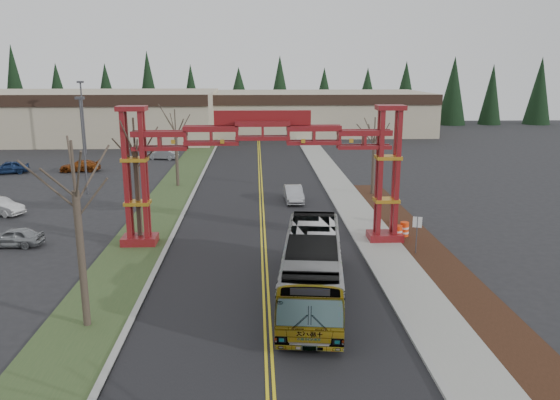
{
  "coord_description": "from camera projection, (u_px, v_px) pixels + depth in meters",
  "views": [
    {
      "loc": [
        -0.43,
        -16.03,
        11.21
      ],
      "look_at": [
        0.98,
        15.6,
        3.47
      ],
      "focal_mm": 35.0,
      "sensor_mm": 36.0,
      "label": 1
    }
  ],
  "objects": [
    {
      "name": "barrel_south",
      "position": [
        398.0,
        234.0,
        35.88
      ],
      "size": [
        0.59,
        0.59,
        1.09
      ],
      "color": "#FB3E0D",
      "rests_on": "ground"
    },
    {
      "name": "retail_building_east",
      "position": [
        315.0,
        112.0,
        95.42
      ],
      "size": [
        38.0,
        20.3,
        7.0
      ],
      "color": "#B4A989",
      "rests_on": "ground"
    },
    {
      "name": "light_pole_near",
      "position": [
        83.0,
        139.0,
        48.16
      ],
      "size": [
        0.76,
        0.38,
        8.71
      ],
      "color": "#3F3F44",
      "rests_on": "ground"
    },
    {
      "name": "parked_car_mid_a",
      "position": [
        80.0,
        166.0,
        59.93
      ],
      "size": [
        4.44,
        2.03,
        1.26
      ],
      "primitive_type": "imported",
      "rotation": [
        0.0,
        0.0,
        4.77
      ],
      "color": "brown",
      "rests_on": "ground"
    },
    {
      "name": "curb_right",
      "position": [
        340.0,
        213.0,
        42.74
      ],
      "size": [
        0.3,
        110.0,
        0.15
      ],
      "primitive_type": "cube",
      "color": "#9B9B96",
      "rests_on": "ground"
    },
    {
      "name": "lane_line_right",
      "position": [
        264.0,
        214.0,
        42.49
      ],
      "size": [
        0.12,
        100.0,
        0.01
      ],
      "primitive_type": "cube",
      "color": "yellow",
      "rests_on": "road"
    },
    {
      "name": "landscape_strip",
      "position": [
        462.0,
        287.0,
        28.36
      ],
      "size": [
        2.6,
        50.0,
        0.12
      ],
      "primitive_type": "cube",
      "color": "black",
      "rests_on": "ground"
    },
    {
      "name": "conifer_treeline",
      "position": [
        259.0,
        92.0,
        105.99
      ],
      "size": [
        116.1,
        5.6,
        13.0
      ],
      "color": "black",
      "rests_on": "ground"
    },
    {
      "name": "sidewalk_right",
      "position": [
        359.0,
        213.0,
        42.8
      ],
      "size": [
        2.6,
        110.0,
        0.14
      ],
      "primitive_type": "cube",
      "color": "gray",
      "rests_on": "ground"
    },
    {
      "name": "barrel_mid",
      "position": [
        404.0,
        230.0,
        36.66
      ],
      "size": [
        0.59,
        0.59,
        1.09
      ],
      "color": "#FB3E0D",
      "rests_on": "ground"
    },
    {
      "name": "barrel_north",
      "position": [
        394.0,
        218.0,
        39.69
      ],
      "size": [
        0.55,
        0.55,
        1.02
      ],
      "color": "#FB3E0D",
      "rests_on": "ground"
    },
    {
      "name": "road",
      "position": [
        262.0,
        215.0,
        42.49
      ],
      "size": [
        12.0,
        110.0,
        0.02
      ],
      "primitive_type": "cube",
      "color": "black",
      "rests_on": "ground"
    },
    {
      "name": "bare_tree_median_far",
      "position": [
        175.0,
        131.0,
        51.41
      ],
      "size": [
        3.0,
        3.0,
        7.36
      ],
      "color": "#382D26",
      "rests_on": "ground"
    },
    {
      "name": "gateway_arch",
      "position": [
        263.0,
        152.0,
        34.28
      ],
      "size": [
        18.2,
        1.6,
        8.9
      ],
      "color": "maroon",
      "rests_on": "ground"
    },
    {
      "name": "parked_car_near_a",
      "position": [
        13.0,
        237.0,
        34.86
      ],
      "size": [
        3.74,
        1.64,
        1.25
      ],
      "primitive_type": "imported",
      "rotation": [
        0.0,
        0.0,
        4.67
      ],
      "color": "gray",
      "rests_on": "ground"
    },
    {
      "name": "curb_left",
      "position": [
        183.0,
        215.0,
        42.21
      ],
      "size": [
        0.3,
        110.0,
        0.15
      ],
      "primitive_type": "cube",
      "color": "#9B9B96",
      "rests_on": "ground"
    },
    {
      "name": "grass_median",
      "position": [
        159.0,
        215.0,
        42.14
      ],
      "size": [
        4.0,
        110.0,
        0.08
      ],
      "primitive_type": "cube",
      "color": "#334B25",
      "rests_on": "ground"
    },
    {
      "name": "parked_car_far_a",
      "position": [
        163.0,
        154.0,
        67.84
      ],
      "size": [
        4.08,
        2.21,
        1.27
      ],
      "primitive_type": "imported",
      "rotation": [
        0.0,
        0.0,
        4.48
      ],
      "color": "#A5AAAD",
      "rests_on": "ground"
    },
    {
      "name": "bare_tree_median_mid",
      "position": [
        135.0,
        153.0,
        34.14
      ],
      "size": [
        3.25,
        3.25,
        8.17
      ],
      "color": "#382D26",
      "rests_on": "ground"
    },
    {
      "name": "lane_line_left",
      "position": [
        261.0,
        214.0,
        42.48
      ],
      "size": [
        0.12,
        100.0,
        0.01
      ],
      "primitive_type": "cube",
      "color": "yellow",
      "rests_on": "road"
    },
    {
      "name": "bare_tree_median_near",
      "position": [
        75.0,
        192.0,
        22.79
      ],
      "size": [
        3.23,
        3.23,
        8.3
      ],
      "color": "#382D26",
      "rests_on": "ground"
    },
    {
      "name": "parked_car_near_b",
      "position": [
        0.0,
        207.0,
        42.38
      ],
      "size": [
        4.19,
        2.81,
        1.31
      ],
      "primitive_type": "imported",
      "rotation": [
        0.0,
        0.0,
        1.17
      ],
      "color": "silver",
      "rests_on": "ground"
    },
    {
      "name": "street_sign",
      "position": [
        417.0,
        228.0,
        33.02
      ],
      "size": [
        0.54,
        0.21,
        2.42
      ],
      "color": "#3F3F44",
      "rests_on": "ground"
    },
    {
      "name": "transit_bus",
      "position": [
        312.0,
        268.0,
        26.75
      ],
      "size": [
        4.11,
        11.91,
        3.25
      ],
      "primitive_type": "imported",
      "rotation": [
        0.0,
        0.0,
        -0.12
      ],
      "color": "#A3A5AA",
      "rests_on": "ground"
    },
    {
      "name": "retail_building_west",
      "position": [
        68.0,
        116.0,
        85.87
      ],
      "size": [
        46.0,
        22.3,
        7.5
      ],
      "color": "#B4A989",
      "rests_on": "ground"
    },
    {
      "name": "parked_car_mid_b",
      "position": [
        9.0,
        167.0,
        58.71
      ],
      "size": [
        4.43,
        2.8,
        1.4
      ],
      "primitive_type": "imported",
      "rotation": [
        0.0,
        0.0,
        5.01
      ],
      "color": "navy",
      "rests_on": "ground"
    },
    {
      "name": "bare_tree_right_far",
      "position": [
        374.0,
        140.0,
        47.98
      ],
      "size": [
        3.02,
        3.02,
        6.96
      ],
      "color": "#382D26",
      "rests_on": "ground"
    },
    {
      "name": "light_pole_far",
      "position": [
        83.0,
        112.0,
        70.81
      ],
      "size": [
        0.82,
        0.41,
        9.46
      ],
      "color": "#3F3F44",
      "rests_on": "ground"
    },
    {
      "name": "silver_sedan",
      "position": [
        294.0,
        194.0,
        46.47
      ],
      "size": [
        1.61,
        4.21,
        1.37
      ],
      "primitive_type": "imported",
      "rotation": [
        0.0,
        0.0,
        0.04
      ],
      "color": "#A5A8AD",
      "rests_on": "ground"
    }
  ]
}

